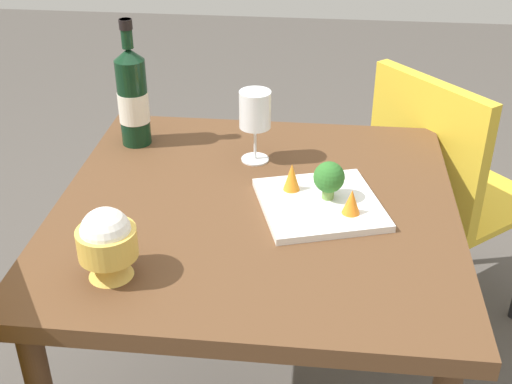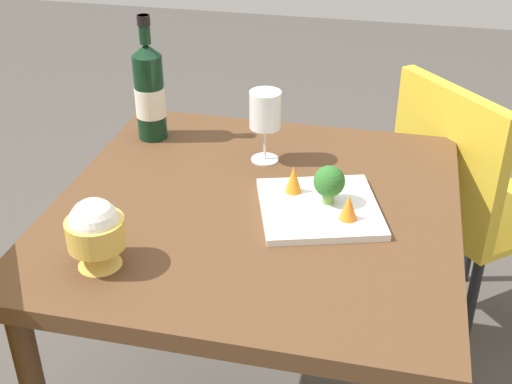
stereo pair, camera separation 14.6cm
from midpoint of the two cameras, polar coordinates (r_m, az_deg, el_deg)
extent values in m
cube|color=brown|center=(1.48, -2.81, -1.75)|extent=(0.87, 0.87, 0.04)
cylinder|color=brown|center=(2.07, -11.39, -4.06)|extent=(0.05, 0.05, 0.68)
cylinder|color=brown|center=(1.99, 9.98, -5.41)|extent=(0.05, 0.05, 0.68)
cube|color=gold|center=(2.12, 14.91, -0.38)|extent=(0.56, 0.56, 0.02)
cube|color=gold|center=(1.90, 12.08, 3.49)|extent=(0.29, 0.33, 0.40)
cylinder|color=black|center=(2.44, 14.01, -2.08)|extent=(0.03, 0.03, 0.43)
cylinder|color=black|center=(2.23, 8.01, -4.76)|extent=(0.03, 0.03, 0.43)
cylinder|color=black|center=(2.05, 14.34, -9.20)|extent=(0.03, 0.03, 0.43)
cylinder|color=black|center=(1.73, -12.77, 7.35)|extent=(0.07, 0.07, 0.22)
cone|color=black|center=(1.69, -13.25, 11.27)|extent=(0.07, 0.07, 0.03)
cylinder|color=black|center=(1.67, -13.46, 12.88)|extent=(0.03, 0.03, 0.07)
cylinder|color=black|center=(1.67, -13.55, 13.63)|extent=(0.03, 0.03, 0.02)
cylinder|color=silver|center=(1.74, -12.73, 7.01)|extent=(0.08, 0.08, 0.08)
cylinder|color=white|center=(1.65, -2.60, 2.74)|extent=(0.07, 0.07, 0.00)
cylinder|color=white|center=(1.63, -2.64, 4.12)|extent=(0.01, 0.01, 0.08)
cylinder|color=white|center=(1.59, -2.71, 6.94)|extent=(0.08, 0.08, 0.09)
cone|color=gold|center=(1.29, -15.46, -6.11)|extent=(0.08, 0.08, 0.04)
cylinder|color=gold|center=(1.26, -15.77, -4.28)|extent=(0.11, 0.11, 0.05)
sphere|color=white|center=(1.25, -15.91, -3.43)|extent=(0.09, 0.09, 0.09)
cube|color=white|center=(1.46, 2.61, -1.05)|extent=(0.31, 0.31, 0.02)
cylinder|color=#729E4C|center=(1.46, 3.30, -0.11)|extent=(0.03, 0.03, 0.03)
sphere|color=#2D6B28|center=(1.44, 3.34, 1.18)|extent=(0.07, 0.07, 0.07)
cone|color=orange|center=(1.48, 0.24, 1.22)|extent=(0.04, 0.04, 0.06)
cone|color=orange|center=(1.40, 5.18, -0.91)|extent=(0.04, 0.04, 0.06)
camera|label=1|loc=(0.07, -92.86, -1.68)|focal=47.17mm
camera|label=2|loc=(0.07, 87.14, 1.68)|focal=47.17mm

